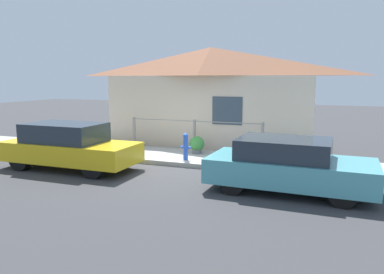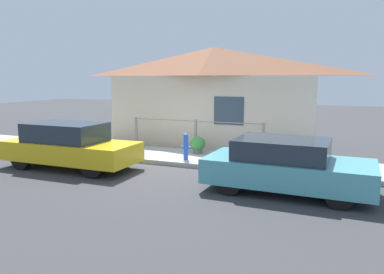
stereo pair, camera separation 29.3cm
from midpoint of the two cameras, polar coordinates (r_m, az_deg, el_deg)
name	(u,v)px [view 2 (the right image)]	position (r m, az deg, el deg)	size (l,w,h in m)	color
ground_plane	(172,166)	(11.51, -2.38, -4.49)	(60.00, 60.00, 0.00)	#38383A
sidewalk	(185,157)	(12.45, -0.34, -3.12)	(24.00, 2.14, 0.14)	#9E9E99
house	(212,67)	(14.64, 3.66, 10.53)	(8.31, 2.23, 3.86)	beige
fence	(196,134)	(13.17, 1.19, 0.53)	(4.90, 0.10, 1.10)	gray
car_left	(69,146)	(11.68, -17.50, -1.25)	(4.09, 1.61, 1.36)	gold
car_right	(286,166)	(9.12, 15.05, -4.23)	(3.88, 1.87, 1.27)	teal
fire_hydrant	(186,146)	(11.68, -0.23, -1.38)	(0.36, 0.16, 0.84)	blue
potted_plant_near_hydrant	(198,144)	(12.69, 1.55, -1.14)	(0.51, 0.51, 0.59)	slate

